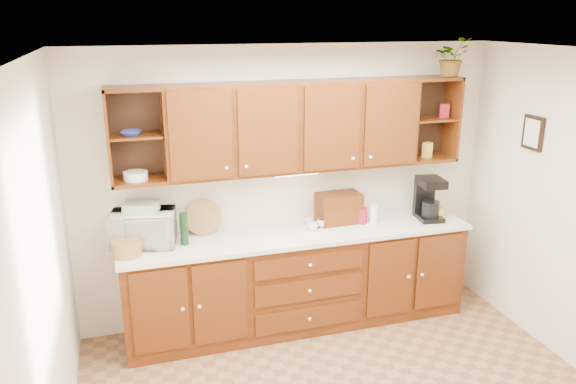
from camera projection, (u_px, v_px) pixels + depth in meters
ceiling at (376, 56)px, 3.32m from camera, size 4.00×4.00×0.00m
back_wall at (289, 185)px, 5.31m from camera, size 4.00×0.00×4.00m
left_wall at (41, 300)px, 3.15m from camera, size 0.00×3.50×3.50m
base_cabinets at (298, 280)px, 5.29m from camera, size 3.20×0.60×0.90m
countertop at (299, 234)px, 5.14m from camera, size 3.24×0.64×0.04m
upper_cabinets at (296, 126)px, 4.99m from camera, size 3.20×0.33×0.80m
undercabinet_light at (296, 174)px, 5.06m from camera, size 0.40×0.05×0.02m
framed_picture at (533, 133)px, 4.92m from camera, size 0.03×0.24×0.30m
wicker_basket at (127, 248)px, 4.61m from camera, size 0.25×0.25×0.14m
microwave at (143, 228)px, 4.81m from camera, size 0.60×0.46×0.30m
towel_stack at (142, 207)px, 4.76m from camera, size 0.32×0.27×0.08m
wine_bottle at (184, 229)px, 4.81m from camera, size 0.08×0.08×0.28m
woven_tray at (204, 233)px, 5.09m from camera, size 0.33×0.11×0.32m
bread_box at (339, 208)px, 5.34m from camera, size 0.42×0.27×0.28m
mug_tree at (315, 223)px, 5.23m from camera, size 0.22×0.23×0.27m
canister_red at (362, 216)px, 5.33m from camera, size 0.13×0.13×0.15m
canister_white at (374, 214)px, 5.33m from camera, size 0.09×0.09×0.18m
canister_yellow at (439, 213)px, 5.46m from camera, size 0.11×0.11×0.11m
coffee_maker at (429, 199)px, 5.43m from camera, size 0.25×0.31×0.41m
bowl_stack at (132, 133)px, 4.55m from camera, size 0.21×0.21×0.04m
plate_stack at (136, 176)px, 4.68m from camera, size 0.26×0.26×0.07m
pantry_box_yellow at (427, 150)px, 5.41m from camera, size 0.10×0.09×0.15m
pantry_box_red at (444, 110)px, 5.37m from camera, size 0.11×0.10×0.13m
potted_plant at (451, 57)px, 5.18m from camera, size 0.36×0.33×0.36m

